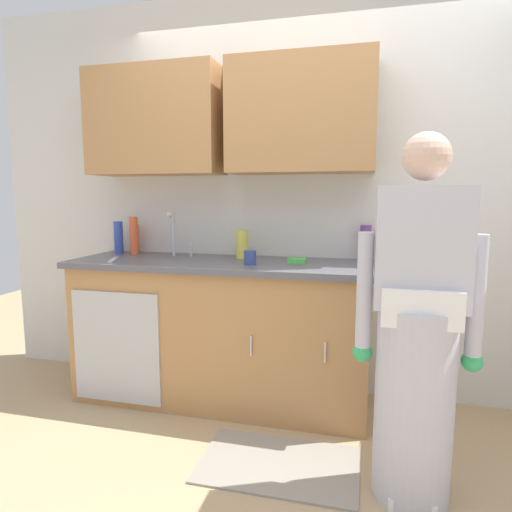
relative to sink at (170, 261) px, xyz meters
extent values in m
plane|color=tan|center=(0.91, -0.71, -0.93)|extent=(9.00, 9.00, 0.00)
cube|color=silver|center=(0.91, 0.34, 0.42)|extent=(4.80, 0.10, 2.70)
cube|color=#B27F4C|center=(-0.14, 0.12, 0.92)|extent=(0.91, 0.34, 0.70)
cube|color=#B27F4C|center=(0.85, 0.12, 0.92)|extent=(0.91, 0.34, 0.70)
cube|color=#B27F4C|center=(0.36, -0.01, -0.48)|extent=(1.90, 0.60, 0.90)
cube|color=#B7BABF|center=(-0.24, -0.31, -0.52)|extent=(0.60, 0.01, 0.72)
cylinder|color=silver|center=(0.64, -0.32, -0.43)|extent=(0.01, 0.01, 0.12)
cylinder|color=silver|center=(1.07, -0.32, -0.43)|extent=(0.01, 0.01, 0.12)
cube|color=#595960|center=(0.36, -0.01, -0.01)|extent=(1.96, 0.66, 0.04)
cube|color=#B7BABF|center=(0.00, -0.01, -0.01)|extent=(0.50, 0.36, 0.03)
cylinder|color=#B7BABF|center=(-0.04, 0.14, 0.16)|extent=(0.02, 0.02, 0.30)
sphere|color=#B7BABF|center=(-0.04, 0.08, 0.30)|extent=(0.04, 0.04, 0.04)
cylinder|color=#B7BABF|center=(0.09, 0.14, 0.06)|extent=(0.02, 0.02, 0.10)
cube|color=white|center=(1.50, -0.74, -0.90)|extent=(0.20, 0.26, 0.06)
cylinder|color=silver|center=(1.50, -0.72, -0.49)|extent=(0.34, 0.34, 0.88)
cube|color=silver|center=(1.50, -0.72, 0.21)|extent=(0.38, 0.22, 0.52)
sphere|color=beige|center=(1.50, -0.72, 0.59)|extent=(0.20, 0.20, 0.20)
cube|color=white|center=(1.50, -0.84, -0.03)|extent=(0.32, 0.04, 0.16)
cylinder|color=silver|center=(1.27, -0.70, 0.00)|extent=(0.07, 0.07, 0.55)
sphere|color=#33B266|center=(1.27, -0.70, -0.28)|extent=(0.09, 0.09, 0.09)
cylinder|color=silver|center=(1.73, -0.70, 0.00)|extent=(0.07, 0.07, 0.55)
sphere|color=#33B266|center=(1.73, -0.70, -0.28)|extent=(0.09, 0.09, 0.09)
cube|color=gray|center=(0.88, -0.66, -0.92)|extent=(0.80, 0.50, 0.01)
cylinder|color=#E05933|center=(-0.34, 0.14, 0.15)|extent=(0.06, 0.06, 0.27)
cylinder|color=#66388C|center=(1.27, 0.22, 0.13)|extent=(0.07, 0.07, 0.23)
cylinder|color=#D8D14C|center=(0.46, 0.14, 0.11)|extent=(0.08, 0.08, 0.19)
cylinder|color=#334CB2|center=(-0.48, 0.15, 0.13)|extent=(0.06, 0.06, 0.23)
cylinder|color=#E05933|center=(-0.39, 0.23, 0.12)|extent=(0.06, 0.06, 0.21)
cylinder|color=#33478C|center=(0.59, -0.12, 0.06)|extent=(0.08, 0.08, 0.09)
cube|color=silver|center=(-0.34, -0.15, 0.02)|extent=(0.11, 0.23, 0.01)
cube|color=#4CBF4C|center=(0.86, 0.02, 0.03)|extent=(0.11, 0.07, 0.03)
camera|label=1|loc=(1.28, -2.69, 0.43)|focal=30.89mm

